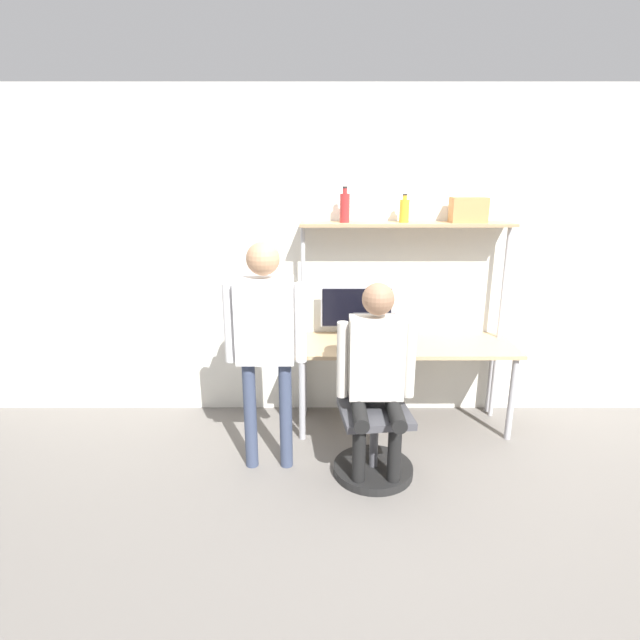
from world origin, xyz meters
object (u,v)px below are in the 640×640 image
office_chair (372,433)px  monitor (356,310)px  person_seated (376,367)px  bottle_red (344,207)px  cell_phone (407,346)px  storage_box (468,210)px  laptop (374,336)px  bottle_amber (404,210)px  person_standing (265,330)px

office_chair → monitor: bearing=94.6°
person_seated → bottle_red: bottle_red is taller
cell_phone → office_chair: office_chair is taller
bottle_red → storage_box: 0.96m
laptop → office_chair: size_ratio=0.36×
laptop → bottle_amber: 1.01m
laptop → person_seated: bearing=-95.0°
person_standing → bottle_amber: bottle_amber is taller
bottle_amber → person_standing: bearing=-142.8°
office_chair → person_standing: (-0.74, 0.06, 0.74)m
office_chair → bottle_red: (-0.18, 0.83, 1.49)m
person_standing → cell_phone: bearing=27.2°
person_seated → office_chair: bearing=95.1°
bottle_amber → laptop: bearing=-140.3°
laptop → bottle_amber: (0.22, 0.18, 0.97)m
cell_phone → person_seated: person_seated is taller
person_seated → storage_box: 1.52m
cell_phone → storage_box: 1.16m
laptop → storage_box: storage_box is taller
monitor → bottle_amber: bottle_amber is taller
person_standing → bottle_red: (0.56, 0.78, 0.75)m
cell_phone → person_standing: size_ratio=0.09×
laptop → cell_phone: size_ratio=2.26×
person_seated → person_standing: size_ratio=0.84×
bottle_red → storage_box: size_ratio=1.00×
laptop → bottle_red: size_ratio=1.24×
monitor → office_chair: monitor is taller
monitor → bottle_red: size_ratio=2.15×
laptop → bottle_red: bearing=143.1°
monitor → cell_phone: 0.51m
storage_box → monitor: bearing=179.4°
cell_phone → person_seated: size_ratio=0.11×
office_chair → bottle_amber: (0.29, 0.83, 1.47)m
office_chair → person_standing: 1.04m
monitor → bottle_red: bearing=-175.2°
cell_phone → person_seated: bearing=-116.1°
monitor → bottle_red: (-0.11, -0.01, 0.83)m
person_standing → storage_box: 1.86m
laptop → monitor: bearing=124.6°
cell_phone → office_chair: bearing=-118.3°
office_chair → person_seated: bearing=-84.9°
cell_phone → bottle_red: (-0.50, 0.23, 1.06)m
laptop → bottle_amber: bearing=39.7°
bottle_amber → monitor: bearing=178.5°
office_chair → bottle_red: bearing=102.0°
laptop → person_standing: size_ratio=0.21×
office_chair → cell_phone: bearing=61.7°
office_chair → bottle_red: 1.72m
monitor → person_standing: (-0.67, -0.79, 0.08)m
office_chair → person_seated: size_ratio=0.69×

